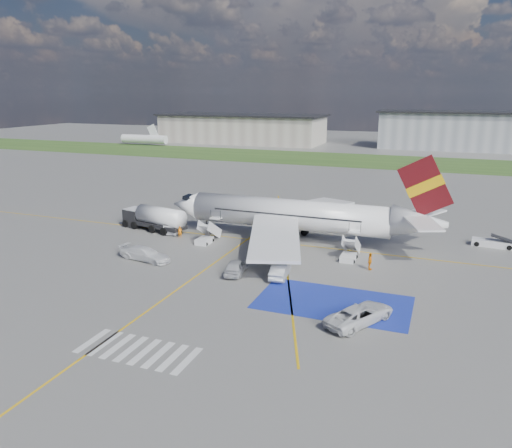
% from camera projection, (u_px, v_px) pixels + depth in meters
% --- Properties ---
extents(ground, '(400.00, 400.00, 0.00)m').
position_uv_depth(ground, '(249.00, 274.00, 53.13)').
color(ground, '#60605E').
rests_on(ground, ground).
extents(grass_strip, '(400.00, 30.00, 0.01)m').
position_uv_depth(grass_strip, '(376.00, 161.00, 138.76)').
color(grass_strip, '#2D4C1E').
rests_on(grass_strip, ground).
extents(taxiway_line_main, '(120.00, 0.20, 0.01)m').
position_uv_depth(taxiway_line_main, '(284.00, 243.00, 63.95)').
color(taxiway_line_main, gold).
rests_on(taxiway_line_main, ground).
extents(taxiway_line_cross, '(0.20, 60.00, 0.01)m').
position_uv_depth(taxiway_line_cross, '(158.00, 303.00, 45.86)').
color(taxiway_line_cross, gold).
rests_on(taxiway_line_cross, ground).
extents(taxiway_line_diag, '(20.71, 56.45, 0.01)m').
position_uv_depth(taxiway_line_diag, '(284.00, 243.00, 63.95)').
color(taxiway_line_diag, gold).
rests_on(taxiway_line_diag, ground).
extents(staging_box, '(14.00, 8.00, 0.01)m').
position_uv_depth(staging_box, '(333.00, 302.00, 46.05)').
color(staging_box, '#192B9B').
rests_on(staging_box, ground).
extents(crosswalk, '(9.00, 4.00, 0.01)m').
position_uv_depth(crosswalk, '(138.00, 350.00, 37.53)').
color(crosswalk, silver).
rests_on(crosswalk, ground).
extents(terminal_west, '(60.00, 22.00, 10.00)m').
position_uv_depth(terminal_west, '(242.00, 129.00, 188.14)').
color(terminal_west, '#9D9387').
rests_on(terminal_west, ground).
extents(terminal_centre, '(48.00, 18.00, 12.00)m').
position_uv_depth(terminal_centre, '(455.00, 131.00, 166.31)').
color(terminal_centre, gray).
rests_on(terminal_centre, ground).
extents(airliner, '(36.81, 32.95, 11.92)m').
position_uv_depth(airliner, '(300.00, 215.00, 64.35)').
color(airliner, silver).
rests_on(airliner, ground).
extents(airstairs_fwd, '(1.90, 5.20, 3.60)m').
position_uv_depth(airstairs_fwd, '(206.00, 238.00, 64.12)').
color(airstairs_fwd, silver).
rests_on(airstairs_fwd, ground).
extents(airstairs_aft, '(1.90, 5.20, 3.60)m').
position_uv_depth(airstairs_aft, '(349.00, 254.00, 57.69)').
color(airstairs_aft, silver).
rests_on(airstairs_aft, ground).
extents(fuel_tanker, '(10.46, 4.89, 3.46)m').
position_uv_depth(fuel_tanker, '(154.00, 220.00, 69.60)').
color(fuel_tanker, black).
rests_on(fuel_tanker, ground).
extents(gpu_cart, '(1.89, 1.30, 1.50)m').
position_uv_depth(gpu_cart, '(171.00, 230.00, 67.44)').
color(gpu_cart, silver).
rests_on(gpu_cart, ground).
extents(belt_loader, '(5.40, 2.32, 1.59)m').
position_uv_depth(belt_loader, '(493.00, 244.00, 62.49)').
color(belt_loader, silver).
rests_on(belt_loader, ground).
extents(car_silver_a, '(2.61, 4.89, 1.58)m').
position_uv_depth(car_silver_a, '(236.00, 267.00, 53.13)').
color(car_silver_a, '#B3B5BA').
rests_on(car_silver_a, ground).
extents(car_silver_b, '(2.13, 4.72, 1.50)m').
position_uv_depth(car_silver_b, '(280.00, 271.00, 52.07)').
color(car_silver_b, '#A6A9AC').
rests_on(car_silver_b, ground).
extents(van_white_a, '(4.79, 5.95, 2.03)m').
position_uv_depth(van_white_a, '(360.00, 312.00, 41.78)').
color(van_white_a, silver).
rests_on(van_white_a, ground).
extents(van_white_b, '(5.41, 2.92, 2.01)m').
position_uv_depth(van_white_b, '(145.00, 252.00, 57.35)').
color(van_white_b, silver).
rests_on(van_white_b, ground).
extents(crew_fwd, '(0.66, 0.57, 1.52)m').
position_uv_depth(crew_fwd, '(180.00, 232.00, 66.33)').
color(crew_fwd, orange).
rests_on(crew_fwd, ground).
extents(crew_nose, '(0.89, 1.06, 1.94)m').
position_uv_depth(crew_nose, '(178.00, 225.00, 69.13)').
color(crew_nose, '#DE560B').
rests_on(crew_nose, ground).
extents(crew_aft, '(0.53, 1.14, 1.90)m').
position_uv_depth(crew_aft, '(370.00, 261.00, 54.25)').
color(crew_aft, orange).
rests_on(crew_aft, ground).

